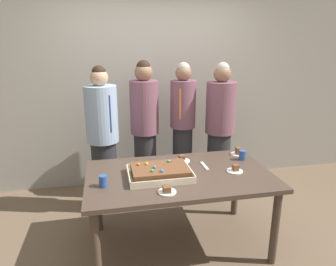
% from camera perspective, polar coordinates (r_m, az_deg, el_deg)
% --- Properties ---
extents(ground_plane, '(12.00, 12.00, 0.00)m').
position_cam_1_polar(ground_plane, '(3.21, 1.97, -19.99)').
color(ground_plane, brown).
extents(interior_back_panel, '(8.00, 0.12, 3.00)m').
position_cam_1_polar(interior_back_panel, '(4.17, -3.11, 10.85)').
color(interior_back_panel, '#9E998E').
rests_on(interior_back_panel, ground_plane).
extents(party_table, '(1.69, 1.00, 0.76)m').
position_cam_1_polar(party_table, '(2.86, 2.11, -9.13)').
color(party_table, '#47382D').
rests_on(party_table, ground_plane).
extents(sheet_cake, '(0.56, 0.41, 0.12)m').
position_cam_1_polar(sheet_cake, '(2.75, -1.55, -7.30)').
color(sheet_cake, beige).
rests_on(sheet_cake, party_table).
extents(plated_slice_near_left, '(0.15, 0.15, 0.07)m').
position_cam_1_polar(plated_slice_near_left, '(3.10, 2.66, -4.96)').
color(plated_slice_near_left, white).
rests_on(plated_slice_near_left, party_table).
extents(plated_slice_near_right, '(0.15, 0.15, 0.07)m').
position_cam_1_polar(plated_slice_near_right, '(2.93, 12.40, -6.70)').
color(plated_slice_near_right, white).
rests_on(plated_slice_near_right, party_table).
extents(plated_slice_far_left, '(0.15, 0.15, 0.06)m').
position_cam_1_polar(plated_slice_far_left, '(2.48, -0.20, -10.68)').
color(plated_slice_far_left, white).
rests_on(plated_slice_far_left, party_table).
extents(plated_slice_far_right, '(0.15, 0.15, 0.08)m').
position_cam_1_polar(plated_slice_far_right, '(3.36, 12.93, -3.58)').
color(plated_slice_far_right, white).
rests_on(plated_slice_far_right, party_table).
extents(drink_cup_nearest, '(0.07, 0.07, 0.10)m').
position_cam_1_polar(drink_cup_nearest, '(2.62, -11.99, -8.77)').
color(drink_cup_nearest, '#2D5199').
rests_on(drink_cup_nearest, party_table).
extents(drink_cup_middle, '(0.07, 0.07, 0.10)m').
position_cam_1_polar(drink_cup_middle, '(3.22, 13.70, -4.03)').
color(drink_cup_middle, '#2D5199').
rests_on(drink_cup_middle, party_table).
extents(cake_server_utensil, '(0.03, 0.20, 0.01)m').
position_cam_1_polar(cake_server_utensil, '(3.01, 6.84, -6.10)').
color(cake_server_utensil, silver).
rests_on(cake_server_utensil, party_table).
extents(person_serving_front, '(0.31, 0.31, 1.69)m').
position_cam_1_polar(person_serving_front, '(3.83, 2.76, 0.97)').
color(person_serving_front, '#28282D').
rests_on(person_serving_front, ground_plane).
extents(person_green_shirt_behind, '(0.35, 0.35, 1.72)m').
position_cam_1_polar(person_green_shirt_behind, '(3.79, -4.36, 0.89)').
color(person_green_shirt_behind, '#28282D').
rests_on(person_green_shirt_behind, ground_plane).
extents(person_striped_tie_right, '(0.36, 0.36, 1.68)m').
position_cam_1_polar(person_striped_tie_right, '(3.52, -12.04, -1.13)').
color(person_striped_tie_right, '#28282D').
rests_on(person_striped_tie_right, ground_plane).
extents(person_far_right_suit, '(0.36, 0.36, 1.70)m').
position_cam_1_polar(person_far_right_suit, '(3.83, 9.61, 0.61)').
color(person_far_right_suit, '#28282D').
rests_on(person_far_right_suit, ground_plane).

